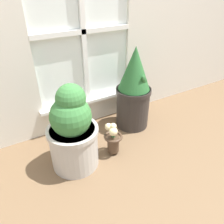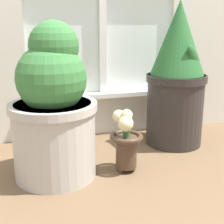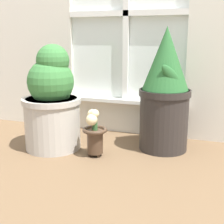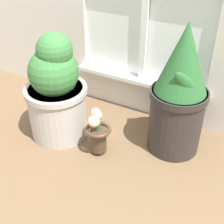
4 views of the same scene
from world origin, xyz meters
TOP-DOWN VIEW (x-y plane):
  - ground_plane at (0.00, 0.00)m, footprint 10.00×10.00m
  - potted_plant_left at (-0.30, 0.20)m, footprint 0.34×0.34m
  - potted_plant_right at (0.31, 0.39)m, footprint 0.29×0.29m
  - flower_vase at (-0.03, 0.16)m, footprint 0.14×0.14m

SIDE VIEW (x-z plane):
  - ground_plane at x=0.00m, z-range 0.00..0.00m
  - flower_vase at x=-0.03m, z-range 0.00..0.26m
  - potted_plant_left at x=-0.30m, z-range -0.03..0.57m
  - potted_plant_right at x=0.31m, z-range -0.01..0.68m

